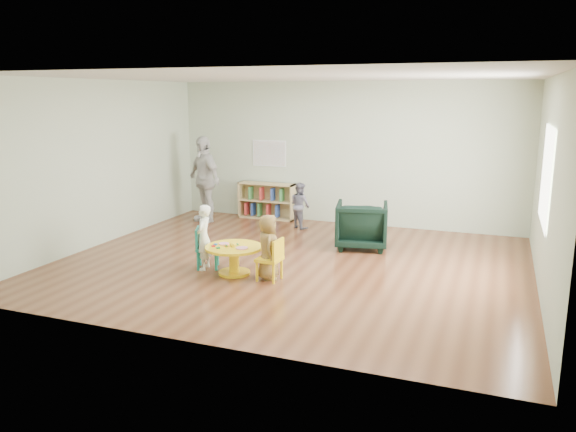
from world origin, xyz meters
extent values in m
plane|color=brown|center=(0.00, 0.00, 0.00)|extent=(7.00, 7.00, 0.00)
cube|color=silver|center=(0.00, 0.00, 2.75)|extent=(7.00, 6.00, 0.10)
cube|color=#ADBFA3|center=(0.00, 3.00, 1.40)|extent=(7.00, 0.10, 2.80)
cube|color=#ADBFA3|center=(0.00, -3.00, 1.40)|extent=(7.00, 0.10, 2.80)
cube|color=#ADBFA3|center=(-3.50, 0.00, 1.40)|extent=(0.10, 6.00, 2.80)
cube|color=#ADBFA3|center=(3.50, 0.00, 1.40)|extent=(0.10, 6.00, 2.80)
cube|color=white|center=(3.48, 0.30, 1.50)|extent=(0.02, 1.60, 1.30)
cylinder|color=yellow|center=(-0.59, -0.76, 0.19)|extent=(0.15, 0.15, 0.38)
cylinder|color=yellow|center=(-0.59, -0.76, 0.02)|extent=(0.46, 0.46, 0.04)
cylinder|color=yellow|center=(-0.59, -0.76, 0.40)|extent=(0.83, 0.83, 0.04)
cylinder|color=pink|center=(-0.78, -0.72, 0.42)|extent=(0.15, 0.15, 0.02)
cylinder|color=pink|center=(-0.43, -0.84, 0.42)|extent=(0.17, 0.17, 0.02)
cylinder|color=yellow|center=(-0.61, -0.78, 0.44)|extent=(0.11, 0.12, 0.04)
cylinder|color=#157939|center=(-0.67, -0.85, 0.44)|extent=(0.05, 0.05, 0.02)
cylinder|color=#157939|center=(-0.55, -0.72, 0.44)|extent=(0.05, 0.05, 0.02)
cube|color=red|center=(-0.86, -0.89, 0.42)|extent=(0.07, 0.07, 0.02)
cube|color=orange|center=(-0.68, -0.82, 0.42)|extent=(0.07, 0.07, 0.02)
cube|color=blue|center=(-0.87, -0.80, 0.42)|extent=(0.05, 0.06, 0.02)
cube|color=#157939|center=(-0.75, -0.95, 0.42)|extent=(0.07, 0.07, 0.02)
cube|color=#167D6C|center=(-1.09, -0.65, 0.31)|extent=(0.43, 0.43, 0.04)
cube|color=#167D6C|center=(-1.22, -0.70, 0.47)|extent=(0.16, 0.32, 0.29)
cylinder|color=#167D6C|center=(-1.26, -0.58, 0.14)|extent=(0.04, 0.04, 0.29)
cylinder|color=#167D6C|center=(-1.16, -0.82, 0.14)|extent=(0.04, 0.04, 0.29)
cylinder|color=#167D6C|center=(-1.02, -0.47, 0.14)|extent=(0.04, 0.04, 0.29)
cylinder|color=#167D6C|center=(-0.91, -0.72, 0.14)|extent=(0.04, 0.04, 0.29)
cube|color=yellow|center=(-0.01, -0.84, 0.30)|extent=(0.34, 0.34, 0.04)
cube|color=yellow|center=(0.13, -0.85, 0.46)|extent=(0.05, 0.32, 0.28)
cylinder|color=yellow|center=(0.11, -0.97, 0.14)|extent=(0.04, 0.04, 0.28)
cylinder|color=yellow|center=(0.13, -0.72, 0.14)|extent=(0.04, 0.04, 0.28)
cylinder|color=yellow|center=(-0.15, -0.96, 0.14)|extent=(0.04, 0.04, 0.28)
cylinder|color=yellow|center=(-0.13, -0.70, 0.14)|extent=(0.04, 0.04, 0.28)
cube|color=tan|center=(-2.19, 2.83, 0.38)|extent=(0.03, 0.30, 0.75)
cube|color=tan|center=(-1.01, 2.83, 0.38)|extent=(0.03, 0.30, 0.75)
cube|color=tan|center=(-1.60, 2.83, 0.01)|extent=(1.20, 0.30, 0.03)
cube|color=tan|center=(-1.60, 2.83, 0.73)|extent=(1.20, 0.30, 0.03)
cube|color=tan|center=(-1.60, 2.83, 0.38)|extent=(1.14, 0.28, 0.03)
cube|color=tan|center=(-1.60, 2.97, 0.38)|extent=(1.20, 0.02, 0.75)
cube|color=#D63C39|center=(-2.05, 2.81, 0.18)|extent=(0.04, 0.18, 0.26)
cube|color=#3050A9|center=(-1.90, 2.81, 0.18)|extent=(0.04, 0.18, 0.26)
cube|color=#43924C|center=(-1.75, 2.81, 0.18)|extent=(0.04, 0.18, 0.26)
cube|color=#D63C39|center=(-1.55, 2.81, 0.18)|extent=(0.04, 0.18, 0.26)
cube|color=#3050A9|center=(-1.35, 2.81, 0.18)|extent=(0.04, 0.18, 0.26)
cube|color=#43924C|center=(-1.95, 2.81, 0.53)|extent=(0.04, 0.18, 0.26)
cube|color=#D63C39|center=(-1.70, 2.81, 0.53)|extent=(0.04, 0.18, 0.26)
cube|color=#3050A9|center=(-1.45, 2.81, 0.53)|extent=(0.04, 0.18, 0.26)
cube|color=#43924C|center=(-1.25, 2.81, 0.53)|extent=(0.04, 0.18, 0.26)
cube|color=white|center=(-1.60, 2.98, 1.35)|extent=(0.74, 0.01, 0.54)
cube|color=#FA3436|center=(-1.60, 2.98, 1.35)|extent=(0.70, 0.00, 0.50)
imported|color=black|center=(0.79, 1.29, 0.39)|extent=(1.00, 1.02, 0.79)
imported|color=white|center=(-1.11, -0.72, 0.49)|extent=(0.30, 0.39, 0.97)
imported|color=gold|center=(-0.04, -0.80, 0.46)|extent=(0.46, 0.53, 0.93)
imported|color=#161638|center=(-0.66, 2.27, 0.45)|extent=(0.55, 0.52, 0.89)
imported|color=silver|center=(-2.68, 2.14, 0.87)|extent=(1.09, 0.88, 1.74)
camera|label=1|loc=(2.91, -7.76, 2.56)|focal=35.00mm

